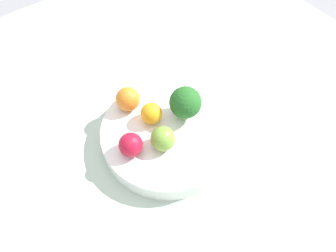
% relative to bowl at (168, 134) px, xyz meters
% --- Properties ---
extents(ground_plane, '(6.00, 6.00, 0.00)m').
position_rel_bowl_xyz_m(ground_plane, '(0.00, 0.00, -0.04)').
color(ground_plane, gray).
extents(table_surface, '(1.20, 1.20, 0.02)m').
position_rel_bowl_xyz_m(table_surface, '(0.00, 0.00, -0.03)').
color(table_surface, '#B2C6B2').
rests_on(table_surface, ground_plane).
extents(bowl, '(0.27, 0.27, 0.04)m').
position_rel_bowl_xyz_m(bowl, '(0.00, 0.00, 0.00)').
color(bowl, white).
rests_on(bowl, table_surface).
extents(broccoli, '(0.06, 0.06, 0.07)m').
position_rel_bowl_xyz_m(broccoli, '(0.05, 0.01, 0.06)').
color(broccoli, '#8CB76B').
rests_on(broccoli, bowl).
extents(apple_red, '(0.05, 0.05, 0.05)m').
position_rel_bowl_xyz_m(apple_red, '(-0.08, 0.00, 0.04)').
color(apple_red, '#B7142D').
rests_on(apple_red, bowl).
extents(apple_green, '(0.05, 0.05, 0.05)m').
position_rel_bowl_xyz_m(apple_green, '(-0.03, -0.02, 0.04)').
color(apple_green, olive).
rests_on(apple_green, bowl).
extents(orange_front, '(0.04, 0.04, 0.04)m').
position_rel_bowl_xyz_m(orange_front, '(-0.01, 0.04, 0.04)').
color(orange_front, orange).
rests_on(orange_front, bowl).
extents(orange_back, '(0.05, 0.05, 0.05)m').
position_rel_bowl_xyz_m(orange_back, '(-0.03, 0.09, 0.04)').
color(orange_back, orange).
rests_on(orange_back, bowl).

